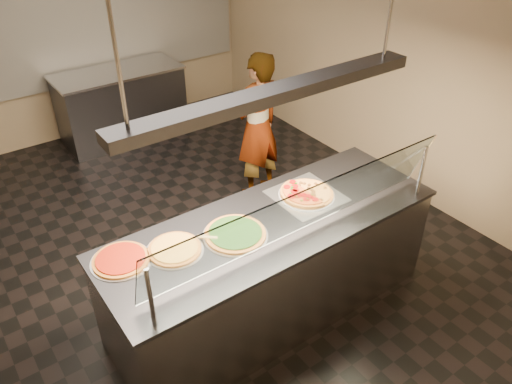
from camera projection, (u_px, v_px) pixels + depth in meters
ground at (190, 243)px, 5.00m from camera, size 5.00×6.00×0.02m
wall_back at (61, 23)px, 6.20m from camera, size 5.00×0.02×3.00m
wall_front at (511, 335)px, 2.13m from camera, size 5.00×0.02×3.00m
wall_right at (383, 48)px, 5.38m from camera, size 0.02×6.00×3.00m
tile_band at (66, 40)px, 6.29m from camera, size 4.90×0.02×1.20m
serving_counter at (271, 267)px, 4.01m from camera, size 2.68×0.94×0.93m
sneeze_guard at (304, 211)px, 3.36m from camera, size 2.44×0.18×0.54m
perforated_tray at (306, 195)px, 4.03m from camera, size 0.51×0.51×0.01m
half_pizza_pepperoni at (297, 196)px, 3.97m from camera, size 0.22×0.42×0.05m
half_pizza_sausage at (315, 189)px, 4.07m from camera, size 0.22×0.42×0.04m
pizza_spinach at (235, 233)px, 3.60m from camera, size 0.47×0.47×0.03m
pizza_cheese at (174, 249)px, 3.46m from camera, size 0.40×0.40×0.03m
pizza_tomato at (121, 260)px, 3.37m from camera, size 0.41×0.41×0.03m
pizza_spatula at (214, 234)px, 3.57m from camera, size 0.29×0.17×0.02m
prep_table at (122, 104)px, 6.67m from camera, size 1.63×0.74×0.93m
worker at (258, 127)px, 5.31m from camera, size 0.65×0.48×1.63m
heat_lamp_housing at (275, 93)px, 3.19m from camera, size 2.30×0.18×0.08m
lamp_rod_left at (113, 34)px, 2.40m from camera, size 0.02×0.02×1.01m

